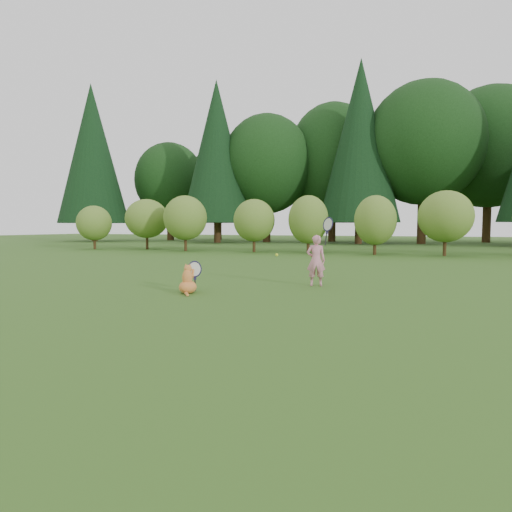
% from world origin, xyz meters
% --- Properties ---
extents(ground, '(100.00, 100.00, 0.00)m').
position_xyz_m(ground, '(0.00, 0.00, 0.00)').
color(ground, '#274D15').
rests_on(ground, ground).
extents(shrub_row, '(28.00, 3.00, 2.80)m').
position_xyz_m(shrub_row, '(0.00, 13.00, 1.40)').
color(shrub_row, '#5C7B26').
rests_on(shrub_row, ground).
extents(woodland_backdrop, '(48.00, 10.00, 15.00)m').
position_xyz_m(woodland_backdrop, '(0.00, 23.00, 7.50)').
color(woodland_backdrop, black).
rests_on(woodland_backdrop, ground).
extents(child, '(0.62, 0.42, 1.59)m').
position_xyz_m(child, '(1.01, 2.24, 0.56)').
color(child, pink).
rests_on(child, ground).
extents(cat, '(0.46, 0.77, 0.75)m').
position_xyz_m(cat, '(-1.03, 0.49, 0.28)').
color(cat, '#C27E25').
rests_on(cat, ground).
extents(tennis_ball, '(0.06, 0.06, 0.06)m').
position_xyz_m(tennis_ball, '(0.37, 1.53, 0.68)').
color(tennis_ball, '#B8CB17').
rests_on(tennis_ball, ground).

